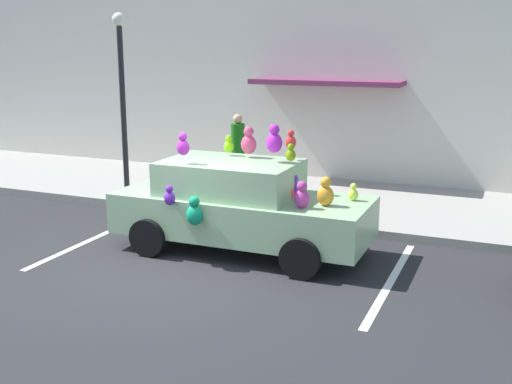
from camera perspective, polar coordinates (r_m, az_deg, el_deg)
The scene contains 9 objects.
ground_plane at distance 9.96m, azimuth -8.94°, elevation -7.14°, with size 60.00×60.00×0.00m, color #262628.
sidewalk at distance 14.23m, azimuth 1.62°, elevation -0.35°, with size 24.00×4.00×0.15m, color gray.
storefront_building at distance 15.84m, azimuth 4.60°, elevation 12.42°, with size 24.00×1.25×6.40m.
parking_stripe_front at distance 9.67m, azimuth 12.15°, elevation -7.90°, with size 0.12×3.60×0.01m, color silver.
parking_stripe_rear at distance 11.80m, azimuth -14.51°, elevation -4.09°, with size 0.12×3.60×0.01m, color silver.
plush_covered_car at distance 10.56m, azimuth -1.49°, elevation -1.17°, with size 4.29×2.00×2.17m.
teddy_bear_on_sidewalk at distance 12.46m, azimuth 2.62°, elevation -0.33°, with size 0.40×0.33×0.77m.
street_lamp_post at distance 13.89m, azimuth -12.07°, elevation 9.37°, with size 0.28×0.28×3.92m.
pedestrian_near_shopfront at distance 14.05m, azimuth -1.64°, elevation 3.27°, with size 0.31×0.31×1.78m.
Camera 1 is at (4.98, -7.89, 3.48)m, focal length 44.06 mm.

